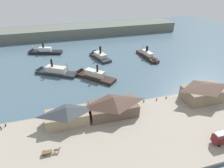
# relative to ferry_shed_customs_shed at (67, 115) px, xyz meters

# --- Properties ---
(ground_plane) EXTENTS (320.00, 320.00, 0.00)m
(ground_plane) POSITION_rel_ferry_shed_customs_shed_xyz_m (19.82, 9.83, -4.78)
(ground_plane) COLOR #476070
(quay_promenade) EXTENTS (110.00, 36.00, 1.20)m
(quay_promenade) POSITION_rel_ferry_shed_customs_shed_xyz_m (19.82, -12.17, -4.18)
(quay_promenade) COLOR #9E9384
(quay_promenade) RESTS_ON ground
(seawall_edge) EXTENTS (110.00, 0.80, 1.00)m
(seawall_edge) POSITION_rel_ferry_shed_customs_shed_xyz_m (19.82, 6.23, -4.28)
(seawall_edge) COLOR gray
(seawall_edge) RESTS_ON ground
(ferry_shed_customs_shed) EXTENTS (15.62, 8.16, 7.06)m
(ferry_shed_customs_shed) POSITION_rel_ferry_shed_customs_shed_xyz_m (0.00, 0.00, 0.00)
(ferry_shed_customs_shed) COLOR #998466
(ferry_shed_customs_shed) RESTS_ON quay_promenade
(ferry_shed_west_terminal) EXTENTS (18.70, 9.96, 7.77)m
(ferry_shed_west_terminal) POSITION_rel_ferry_shed_customs_shed_xyz_m (17.82, 0.56, 0.36)
(ferry_shed_west_terminal) COLOR brown
(ferry_shed_west_terminal) RESTS_ON quay_promenade
(ferry_shed_east_terminal) EXTENTS (17.39, 10.47, 7.89)m
(ferry_shed_east_terminal) POSITION_rel_ferry_shed_customs_shed_xyz_m (58.04, -0.49, 0.42)
(ferry_shed_east_terminal) COLOR #847056
(ferry_shed_east_terminal) RESTS_ON quay_promenade
(horse_cart) EXTENTS (5.87, 1.41, 1.87)m
(horse_cart) POSITION_rel_ferry_shed_customs_shed_xyz_m (-6.29, -12.99, -2.66)
(horse_cart) COLOR brown
(horse_cart) RESTS_ON quay_promenade
(pedestrian_walking_east) EXTENTS (0.44, 0.44, 1.79)m
(pedestrian_walking_east) POSITION_rel_ferry_shed_customs_shed_xyz_m (-23.27, 2.79, -2.76)
(pedestrian_walking_east) COLOR #33384C
(pedestrian_walking_east) RESTS_ON quay_promenade
(mooring_post_east) EXTENTS (0.44, 0.44, 0.90)m
(mooring_post_east) POSITION_rel_ferry_shed_customs_shed_xyz_m (43.52, 4.55, -3.13)
(mooring_post_east) COLOR black
(mooring_post_east) RESTS_ON quay_promenade
(mooring_post_west) EXTENTS (0.44, 0.44, 0.90)m
(mooring_post_west) POSITION_rel_ferry_shed_customs_shed_xyz_m (32.77, 4.71, -3.13)
(mooring_post_west) COLOR black
(mooring_post_west) RESTS_ON quay_promenade
(mooring_post_center_east) EXTENTS (0.44, 0.44, 0.90)m
(mooring_post_center_east) POSITION_rel_ferry_shed_customs_shed_xyz_m (-22.11, 4.38, -3.13)
(mooring_post_center_east) COLOR black
(mooring_post_center_east) RESTS_ON quay_promenade
(mooring_post_center_west) EXTENTS (0.44, 0.44, 0.90)m
(mooring_post_center_west) POSITION_rel_ferry_shed_customs_shed_xyz_m (38.69, 4.33, -3.13)
(mooring_post_center_west) COLOR black
(mooring_post_center_west) RESTS_ON quay_promenade
(ferry_approaching_west) EXTENTS (22.02, 22.23, 10.46)m
(ferry_approaching_west) POSITION_rel_ferry_shed_customs_shed_xyz_m (14.91, 35.75, -3.33)
(ferry_approaching_west) COLOR black
(ferry_approaching_west) RESTS_ON ground
(ferry_near_quay) EXTENTS (7.33, 24.15, 9.09)m
(ferry_near_quay) POSITION_rel_ferry_shed_customs_shed_xyz_m (56.93, 50.71, -3.31)
(ferry_near_quay) COLOR black
(ferry_near_quay) RESTS_ON ground
(ferry_moored_east) EXTENTS (25.15, 18.25, 10.73)m
(ferry_moored_east) POSITION_rel_ferry_shed_customs_shed_xyz_m (-5.21, 45.94, -3.27)
(ferry_moored_east) COLOR #23282D
(ferry_moored_east) RESTS_ON ground
(ferry_departing_north) EXTENTS (11.98, 21.08, 10.68)m
(ferry_departing_north) POSITION_rel_ferry_shed_customs_shed_xyz_m (25.20, 62.13, -3.37)
(ferry_departing_north) COLOR #23282D
(ferry_departing_north) RESTS_ON ground
(ferry_mid_harbor) EXTENTS (24.98, 12.41, 9.12)m
(ferry_mid_harbor) POSITION_rel_ferry_shed_customs_shed_xyz_m (-11.55, 80.57, -3.46)
(ferry_mid_harbor) COLOR black
(ferry_mid_harbor) RESTS_ON ground
(far_headland) EXTENTS (180.00, 24.00, 8.00)m
(far_headland) POSITION_rel_ferry_shed_customs_shed_xyz_m (19.82, 119.83, -0.78)
(far_headland) COLOR #60665B
(far_headland) RESTS_ON ground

